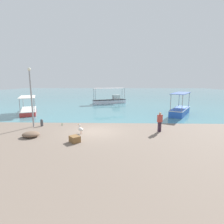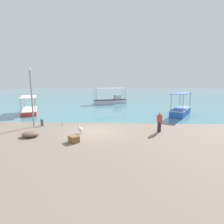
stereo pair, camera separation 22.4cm
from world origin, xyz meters
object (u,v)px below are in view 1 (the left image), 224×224
fishing_boat_near_right (110,100)px  glass_bottle (62,124)px  fishing_boat_near_left (29,110)px  lamp_post (31,94)px  net_pile (31,134)px  pelican (81,129)px  fishing_boat_far_left (180,110)px  fisherman_standing (160,121)px  cargo_crate (75,139)px  mooring_bollard (42,122)px

fishing_boat_near_right → glass_bottle: size_ratio=24.14×
fishing_boat_near_left → lamp_post: (3.94, -6.83, 2.62)m
lamp_post → glass_bottle: size_ratio=20.28×
net_pile → pelican: bearing=14.6°
fishing_boat_near_right → glass_bottle: (-4.03, -17.38, -0.53)m
lamp_post → net_pile: size_ratio=4.20×
pelican → lamp_post: bearing=156.8°
net_pile → fishing_boat_near_right: bearing=75.7°
net_pile → glass_bottle: size_ratio=4.83×
fishing_boat_far_left → glass_bottle: bearing=-156.2°
fishing_boat_near_right → fisherman_standing: bearing=-75.5°
pelican → net_pile: bearing=-165.4°
lamp_post → cargo_crate: 7.04m
fishing_boat_near_right → fisherman_standing: 19.86m
mooring_bollard → cargo_crate: (4.25, -4.37, -0.14)m
fishing_boat_near_left → mooring_bollard: fishing_boat_near_left is taller
pelican → net_pile: 3.81m
glass_bottle → lamp_post: bearing=-168.9°
fisherman_standing → fishing_boat_far_left: bearing=60.3°
fishing_boat_far_left → mooring_bollard: bearing=-158.0°
fishing_boat_far_left → glass_bottle: size_ratio=20.11×
fishing_boat_near_left → lamp_post: 8.31m
fishing_boat_near_right → fisherman_standing: size_ratio=3.86×
fishing_boat_near_right → pelican: bearing=-94.7°
pelican → lamp_post: 6.03m
fishing_boat_near_right → fisherman_standing: fishing_boat_near_right is taller
fishing_boat_far_left → fisherman_standing: (-4.44, -7.77, 0.32)m
pelican → glass_bottle: (-2.39, 2.62, -0.27)m
fishing_boat_near_right → lamp_post: size_ratio=1.19×
pelican → fisherman_standing: bearing=6.7°
fishing_boat_near_right → net_pile: 21.63m
fishing_boat_near_left → pelican: fishing_boat_near_left is taller
net_pile → cargo_crate: (3.68, -1.05, 0.02)m
cargo_crate → fishing_boat_near_left: bearing=129.0°
fisherman_standing → net_pile: 10.47m
fishing_boat_near_left → mooring_bollard: bearing=-54.8°
fishing_boat_far_left → fisherman_standing: size_ratio=3.21×
fishing_boat_near_right → fisherman_standing: (4.97, -19.23, 0.27)m
pelican → fisherman_standing: 6.69m
fisherman_standing → mooring_bollard: bearing=171.7°
cargo_crate → fishing_boat_far_left: bearing=43.6°
fishing_boat_near_right → fishing_boat_far_left: fishing_boat_near_right is taller
fisherman_standing → pelican: bearing=-173.3°
fishing_boat_near_right → fishing_boat_near_left: (-10.54, -11.06, -0.17)m
fishing_boat_near_right → cargo_crate: 22.08m
fisherman_standing → fishing_boat_near_right: bearing=104.5°
net_pile → glass_bottle: bearing=70.0°
fishing_boat_far_left → fisherman_standing: bearing=-119.7°
fisherman_standing → net_pile: (-10.31, -1.73, -0.70)m
glass_bottle → fishing_boat_far_left: bearing=23.8°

